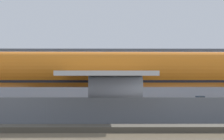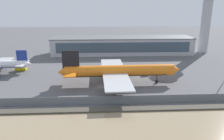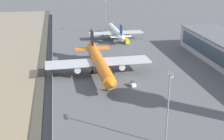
{
  "view_description": "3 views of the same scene",
  "coord_description": "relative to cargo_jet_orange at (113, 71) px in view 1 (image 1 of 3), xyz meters",
  "views": [
    {
      "loc": [
        5.63,
        -66.62,
        4.82
      ],
      "look_at": [
        6.52,
        5.24,
        5.62
      ],
      "focal_mm": 85.0,
      "sensor_mm": 36.0,
      "label": 1
    },
    {
      "loc": [
        -0.15,
        -80.92,
        30.89
      ],
      "look_at": [
        4.25,
        2.71,
        5.94
      ],
      "focal_mm": 35.0,
      "sensor_mm": 36.0,
      "label": 2
    },
    {
      "loc": [
        122.66,
        -13.22,
        44.44
      ],
      "look_at": [
        8.68,
        7.25,
        2.6
      ],
      "focal_mm": 50.0,
      "sensor_mm": 36.0,
      "label": 3
    }
  ],
  "objects": [
    {
      "name": "cargo_jet_orange",
      "position": [
        0.0,
        0.0,
        0.0
      ],
      "size": [
        49.36,
        42.21,
        14.28
      ],
      "color": "orange",
      "rests_on": "ground"
    },
    {
      "name": "shoreline_seawall",
      "position": [
        -6.67,
        -22.88,
        -5.2
      ],
      "size": [
        320.0,
        3.0,
        0.5
      ],
      "color": "#474238",
      "rests_on": "ground"
    },
    {
      "name": "ground_plane",
      "position": [
        -6.67,
        -2.38,
        -5.45
      ],
      "size": [
        500.0,
        500.0,
        0.0
      ],
      "primitive_type": "plane",
      "color": "#565659"
    },
    {
      "name": "terminal_building",
      "position": [
        7.35,
        58.72,
        0.02
      ],
      "size": [
        90.98,
        19.32,
        10.92
      ],
      "color": "#B2B2B7",
      "rests_on": "ground"
    },
    {
      "name": "perimeter_fence",
      "position": [
        -6.67,
        -18.38,
        -4.07
      ],
      "size": [
        280.0,
        0.1,
        2.75
      ],
      "color": "slate",
      "rests_on": "ground"
    },
    {
      "name": "baggage_tug",
      "position": [
        13.57,
        10.47,
        -4.64
      ],
      "size": [
        3.4,
        2.04,
        1.8
      ],
      "color": "white",
      "rests_on": "ground"
    }
  ]
}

